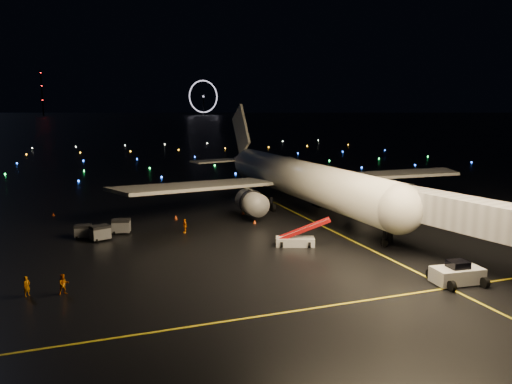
% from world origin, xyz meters
% --- Properties ---
extents(ground, '(2000.00, 2000.00, 0.00)m').
position_xyz_m(ground, '(0.00, 300.00, 0.00)').
color(ground, black).
rests_on(ground, ground).
extents(lane_centre, '(0.25, 80.00, 0.02)m').
position_xyz_m(lane_centre, '(12.00, 15.00, 0.01)').
color(lane_centre, yellow).
rests_on(lane_centre, ground).
extents(lane_cross, '(60.00, 0.25, 0.02)m').
position_xyz_m(lane_cross, '(-5.00, -10.00, 0.01)').
color(lane_cross, yellow).
rests_on(lane_cross, ground).
extents(airliner, '(54.93, 52.38, 15.03)m').
position_xyz_m(airliner, '(13.05, 25.21, 7.52)').
color(airliner, silver).
rests_on(airliner, ground).
extents(pushback_tug, '(4.33, 2.53, 1.98)m').
position_xyz_m(pushback_tug, '(13.38, -9.32, 0.99)').
color(pushback_tug, silver).
rests_on(pushback_tug, ground).
extents(belt_loader, '(6.25, 3.70, 2.94)m').
position_xyz_m(belt_loader, '(5.14, 5.83, 1.47)').
color(belt_loader, silver).
rests_on(belt_loader, ground).
extents(crew_a, '(0.70, 0.70, 1.64)m').
position_xyz_m(crew_a, '(-20.72, -0.19, 0.82)').
color(crew_a, orange).
rests_on(crew_a, ground).
extents(crew_b, '(0.96, 0.82, 1.69)m').
position_xyz_m(crew_b, '(-17.99, -0.73, 0.85)').
color(crew_b, orange).
rests_on(crew_b, ground).
extents(crew_c, '(0.56, 1.04, 1.68)m').
position_xyz_m(crew_c, '(-4.90, 15.32, 0.84)').
color(crew_c, orange).
rests_on(crew_c, ground).
extents(safety_cone_0, '(0.48, 0.48, 0.49)m').
position_xyz_m(safety_cone_0, '(4.47, 16.94, 0.24)').
color(safety_cone_0, '#F74F14').
rests_on(safety_cone_0, ground).
extents(safety_cone_1, '(0.50, 0.50, 0.51)m').
position_xyz_m(safety_cone_1, '(4.75, 22.45, 0.26)').
color(safety_cone_1, '#F74F14').
rests_on(safety_cone_1, ground).
extents(safety_cone_2, '(0.53, 0.53, 0.55)m').
position_xyz_m(safety_cone_2, '(-4.58, 22.85, 0.28)').
color(safety_cone_2, '#F74F14').
rests_on(safety_cone_2, ground).
extents(safety_cone_3, '(0.43, 0.43, 0.47)m').
position_xyz_m(safety_cone_3, '(-20.01, 30.50, 0.23)').
color(safety_cone_3, '#F74F14').
rests_on(safety_cone_3, ground).
extents(ferris_wheel, '(49.33, 16.80, 52.00)m').
position_xyz_m(ferris_wheel, '(170.00, 720.00, 26.00)').
color(ferris_wheel, black).
rests_on(ferris_wheel, ground).
extents(radio_mast, '(1.80, 1.80, 64.00)m').
position_xyz_m(radio_mast, '(-60.00, 740.00, 32.00)').
color(radio_mast, black).
rests_on(radio_mast, ground).
extents(taxiway_lights, '(164.00, 92.00, 0.36)m').
position_xyz_m(taxiway_lights, '(0.00, 106.00, 0.18)').
color(taxiway_lights, black).
rests_on(taxiway_lights, ground).
extents(baggage_cart_0, '(2.37, 2.00, 1.71)m').
position_xyz_m(baggage_cart_0, '(-14.50, 15.14, 0.86)').
color(baggage_cart_0, gray).
rests_on(baggage_cart_0, ground).
extents(baggage_cart_1, '(2.31, 1.87, 1.72)m').
position_xyz_m(baggage_cart_1, '(-12.01, 17.55, 0.86)').
color(baggage_cart_1, gray).
rests_on(baggage_cart_1, ground).
extents(baggage_cart_2, '(1.97, 1.53, 1.53)m').
position_xyz_m(baggage_cart_2, '(-16.27, 16.84, 0.76)').
color(baggage_cart_2, gray).
rests_on(baggage_cart_2, ground).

